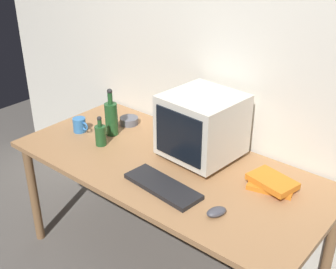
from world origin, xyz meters
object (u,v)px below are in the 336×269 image
Objects in this scene: computer_mouse at (216,212)px; mug at (80,125)px; keyboard at (163,186)px; bottle_tall at (111,117)px; cd_spindle at (129,121)px; bottle_short at (101,134)px; book_stack at (272,183)px; crt_monitor at (202,126)px.

computer_mouse is 1.15m from mug.
computer_mouse is at bearing 4.05° from keyboard.
bottle_tall is 2.50× the size of mug.
cd_spindle is at bearing 176.64° from computer_mouse.
bottle_short reaches higher than book_stack.
keyboard is 0.33m from computer_mouse.
bottle_short reaches higher than cd_spindle.
keyboard is 2.27× the size of bottle_short.
mug reaches higher than computer_mouse.
crt_monitor reaches higher than cd_spindle.
bottle_short is at bearing -69.82° from bottle_tall.
cd_spindle is (-0.02, 0.17, -0.09)m from bottle_tall.
cd_spindle is (-0.65, 0.43, 0.01)m from keyboard.
computer_mouse is 0.39× the size of book_stack.
computer_mouse is 0.91m from bottle_short.
crt_monitor is 0.98× the size of keyboard.
crt_monitor is 3.44× the size of cd_spindle.
computer_mouse is 0.33× the size of bottle_tall.
bottle_tall is at bearing -174.79° from computer_mouse.
mug reaches higher than keyboard.
crt_monitor reaches higher than bottle_tall.
bottle_tall is 0.15m from bottle_short.
bottle_tall reaches higher than book_stack.
book_stack reaches higher than keyboard.
keyboard is 0.54m from book_stack.
crt_monitor is 0.82m from mug.
book_stack is (1.04, 0.10, -0.08)m from bottle_tall.
crt_monitor reaches higher than computer_mouse.
crt_monitor is at bearing 101.24° from keyboard.
cd_spindle is at bearing 103.12° from bottle_short.
book_stack reaches higher than cd_spindle.
computer_mouse is 0.83× the size of cd_spindle.
bottle_tall reaches higher than mug.
cd_spindle is at bearing 175.58° from crt_monitor.
crt_monitor is 3.44× the size of mug.
crt_monitor is at bearing 26.02° from bottle_short.
keyboard is 1.64× the size of book_stack.
crt_monitor is 1.37× the size of bottle_tall.
computer_mouse is at bearing -7.91° from mug.
mug is (-1.14, 0.16, 0.03)m from computer_mouse.
book_stack is at bearing 9.30° from mug.
crt_monitor is 4.12× the size of computer_mouse.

